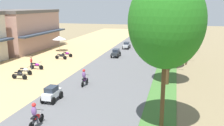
# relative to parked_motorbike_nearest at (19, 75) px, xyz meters

# --- Properties ---
(shophouse_mid) EXTENTS (9.85, 13.87, 6.90)m
(shophouse_mid) POSITION_rel_parked_motorbike_nearest_xyz_m (-10.80, 16.49, 2.90)
(shophouse_mid) COLOR tan
(shophouse_mid) RESTS_ON ground
(parked_motorbike_nearest) EXTENTS (1.80, 0.54, 0.94)m
(parked_motorbike_nearest) POSITION_rel_parked_motorbike_nearest_xyz_m (0.00, 0.00, 0.00)
(parked_motorbike_nearest) COLOR black
(parked_motorbike_nearest) RESTS_ON dirt_shoulder
(parked_motorbike_second) EXTENTS (1.80, 0.54, 0.94)m
(parked_motorbike_second) POSITION_rel_parked_motorbike_nearest_xyz_m (-0.45, 1.68, 0.00)
(parked_motorbike_second) COLOR black
(parked_motorbike_second) RESTS_ON dirt_shoulder
(parked_motorbike_third) EXTENTS (1.80, 0.54, 0.94)m
(parked_motorbike_third) POSITION_rel_parked_motorbike_nearest_xyz_m (-0.45, 4.19, 0.00)
(parked_motorbike_third) COLOR black
(parked_motorbike_third) RESTS_ON dirt_shoulder
(parked_motorbike_fourth) EXTENTS (1.80, 0.54, 0.94)m
(parked_motorbike_fourth) POSITION_rel_parked_motorbike_nearest_xyz_m (-0.11, 10.23, 0.00)
(parked_motorbike_fourth) COLOR black
(parked_motorbike_fourth) RESTS_ON dirt_shoulder
(parked_motorbike_fifth) EXTENTS (1.80, 0.54, 0.94)m
(parked_motorbike_fifth) POSITION_rel_parked_motorbike_nearest_xyz_m (0.07, 11.89, 0.00)
(parked_motorbike_fifth) COLOR black
(parked_motorbike_fifth) RESTS_ON dirt_shoulder
(vendor_umbrella) EXTENTS (2.20, 2.20, 2.52)m
(vendor_umbrella) POSITION_rel_parked_motorbike_nearest_xyz_m (-3.27, 16.34, 1.75)
(vendor_umbrella) COLOR #99999E
(vendor_umbrella) RESTS_ON dirt_shoulder
(pedestrian_on_shoulder) EXTENTS (0.24, 0.36, 1.62)m
(pedestrian_on_shoulder) POSITION_rel_parked_motorbike_nearest_xyz_m (-1.07, 4.07, 0.41)
(pedestrian_on_shoulder) COLOR #33333D
(pedestrian_on_shoulder) RESTS_ON dirt_shoulder
(median_tree_nearest) EXTENTS (4.58, 4.58, 9.53)m
(median_tree_nearest) POSITION_rel_parked_motorbike_nearest_xyz_m (15.11, -6.92, 6.19)
(median_tree_nearest) COLOR #4C351E
(median_tree_nearest) RESTS_ON median_strip
(median_tree_second) EXTENTS (3.98, 3.98, 9.56)m
(median_tree_second) POSITION_rel_parked_motorbike_nearest_xyz_m (15.09, 2.16, 6.51)
(median_tree_second) COLOR #4C351E
(median_tree_second) RESTS_ON median_strip
(median_tree_third) EXTENTS (4.42, 4.42, 8.92)m
(median_tree_third) POSITION_rel_parked_motorbike_nearest_xyz_m (14.59, 8.94, 5.60)
(median_tree_third) COLOR #4C351E
(median_tree_third) RESTS_ON median_strip
(median_tree_fourth) EXTENTS (4.09, 4.09, 8.30)m
(median_tree_fourth) POSITION_rel_parked_motorbike_nearest_xyz_m (14.95, 15.50, 5.83)
(median_tree_fourth) COLOR #4C351E
(median_tree_fourth) RESTS_ON median_strip
(median_tree_fifth) EXTENTS (3.69, 3.69, 7.98)m
(median_tree_fifth) POSITION_rel_parked_motorbike_nearest_xyz_m (14.81, 28.60, 5.20)
(median_tree_fifth) COLOR #4C351E
(median_tree_fifth) RESTS_ON median_strip
(median_tree_sixth) EXTENTS (3.97, 3.97, 8.08)m
(median_tree_sixth) POSITION_rel_parked_motorbike_nearest_xyz_m (14.98, 34.97, 5.01)
(median_tree_sixth) COLOR #4C351E
(median_tree_sixth) RESTS_ON median_strip
(streetlamp_near) EXTENTS (3.16, 0.20, 8.23)m
(streetlamp_near) POSITION_rel_parked_motorbike_nearest_xyz_m (14.97, 5.82, 4.22)
(streetlamp_near) COLOR gray
(streetlamp_near) RESTS_ON median_strip
(streetlamp_mid) EXTENTS (3.16, 0.20, 7.69)m
(streetlamp_mid) POSITION_rel_parked_motorbike_nearest_xyz_m (14.97, 40.03, 3.94)
(streetlamp_mid) COLOR gray
(streetlamp_mid) RESTS_ON median_strip
(utility_pole_near) EXTENTS (1.80, 0.20, 8.97)m
(utility_pole_near) POSITION_rel_parked_motorbike_nearest_xyz_m (17.24, 11.35, 4.12)
(utility_pole_near) COLOR brown
(utility_pole_near) RESTS_ON ground
(utility_pole_far) EXTENTS (1.80, 0.20, 8.66)m
(utility_pole_far) POSITION_rel_parked_motorbike_nearest_xyz_m (18.61, 18.53, 3.97)
(utility_pole_far) COLOR brown
(utility_pole_far) RESTS_ON ground
(car_hatchback_white) EXTENTS (1.04, 2.00, 1.23)m
(car_hatchback_white) POSITION_rel_parked_motorbike_nearest_xyz_m (6.20, -4.75, 0.19)
(car_hatchback_white) COLOR silver
(car_hatchback_white) RESTS_ON road_strip
(car_sedan_charcoal) EXTENTS (1.10, 2.26, 1.19)m
(car_sedan_charcoal) POSITION_rel_parked_motorbike_nearest_xyz_m (7.19, 13.71, 0.19)
(car_sedan_charcoal) COLOR #282D33
(car_sedan_charcoal) RESTS_ON road_strip
(car_sedan_silver) EXTENTS (1.10, 2.26, 1.19)m
(car_sedan_silver) POSITION_rel_parked_motorbike_nearest_xyz_m (7.37, 21.23, 0.19)
(car_sedan_silver) COLOR #B7BCC1
(car_sedan_silver) RESTS_ON road_strip
(motorbike_foreground_rider) EXTENTS (0.54, 1.80, 1.66)m
(motorbike_foreground_rider) POSITION_rel_parked_motorbike_nearest_xyz_m (7.29, -9.04, 0.30)
(motorbike_foreground_rider) COLOR black
(motorbike_foreground_rider) RESTS_ON road_strip
(motorbike_ahead_second) EXTENTS (0.54, 1.80, 1.66)m
(motorbike_ahead_second) POSITION_rel_parked_motorbike_nearest_xyz_m (7.38, -0.32, 0.30)
(motorbike_ahead_second) COLOR black
(motorbike_ahead_second) RESTS_ON road_strip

